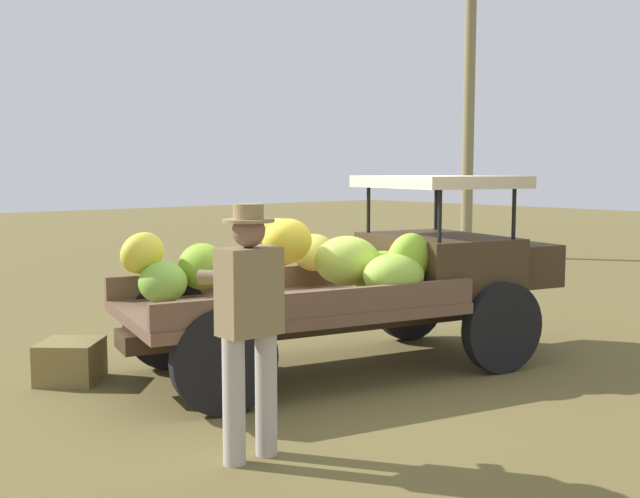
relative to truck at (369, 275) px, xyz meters
name	(u,v)px	position (x,y,z in m)	size (l,w,h in m)	color
ground_plane	(325,376)	(-0.60, -0.03, -0.91)	(60.00, 60.00, 0.00)	brown
truck	(369,275)	(0.00, 0.00, 0.00)	(4.65, 2.59, 1.88)	#402E1C
farmer	(249,316)	(-2.33, -1.25, 0.07)	(0.53, 0.46, 1.72)	#B4AAA6
wooden_crate	(70,361)	(-2.49, 1.37, -0.72)	(0.53, 0.52, 0.37)	olive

